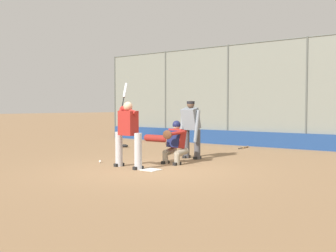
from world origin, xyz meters
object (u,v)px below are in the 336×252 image
(baseball_loose, at_px, (100,162))
(batter_at_plate, at_px, (128,132))
(catcher_behind_plate, at_px, (175,141))
(umpire_home, at_px, (191,128))
(spare_bat_near_backstop, at_px, (245,147))
(equipment_bag_dugout_side, at_px, (156,138))
(fielding_glove_on_dirt, at_px, (124,146))

(baseball_loose, bearing_deg, batter_at_plate, 170.82)
(catcher_behind_plate, bearing_deg, umpire_home, -76.05)
(batter_at_plate, bearing_deg, spare_bat_near_backstop, -84.85)
(umpire_home, distance_m, baseball_loose, 2.89)
(umpire_home, xyz_separation_m, spare_bat_near_backstop, (0.02, -3.81, -0.91))
(umpire_home, relative_size, spare_bat_near_backstop, 1.91)
(catcher_behind_plate, bearing_deg, baseball_loose, 34.07)
(umpire_home, bearing_deg, equipment_bag_dugout_side, -37.76)
(equipment_bag_dugout_side, bearing_deg, batter_at_plate, 122.64)
(catcher_behind_plate, height_order, spare_bat_near_backstop, catcher_behind_plate)
(fielding_glove_on_dirt, bearing_deg, spare_bat_near_backstop, -147.59)
(spare_bat_near_backstop, bearing_deg, equipment_bag_dugout_side, 83.59)
(baseball_loose, bearing_deg, fielding_glove_on_dirt, -56.32)
(batter_at_plate, distance_m, fielding_glove_on_dirt, 5.30)
(catcher_behind_plate, relative_size, fielding_glove_on_dirt, 3.71)
(fielding_glove_on_dirt, height_order, baseball_loose, fielding_glove_on_dirt)
(baseball_loose, relative_size, equipment_bag_dugout_side, 0.05)
(spare_bat_near_backstop, bearing_deg, umpire_home, 176.93)
(batter_at_plate, height_order, catcher_behind_plate, batter_at_plate)
(catcher_behind_plate, relative_size, equipment_bag_dugout_side, 0.87)
(catcher_behind_plate, xyz_separation_m, baseball_loose, (1.79, 1.09, -0.58))
(catcher_behind_plate, xyz_separation_m, spare_bat_near_backstop, (0.26, -4.98, -0.58))
(spare_bat_near_backstop, height_order, equipment_bag_dugout_side, equipment_bag_dugout_side)
(equipment_bag_dugout_side, bearing_deg, baseball_loose, 114.94)
(fielding_glove_on_dirt, distance_m, equipment_bag_dugout_side, 2.78)
(catcher_behind_plate, bearing_deg, equipment_bag_dugout_side, -45.07)
(batter_at_plate, relative_size, equipment_bag_dugout_side, 1.62)
(spare_bat_near_backstop, relative_size, baseball_loose, 12.40)
(baseball_loose, bearing_deg, umpire_home, -124.61)
(umpire_home, relative_size, baseball_loose, 23.66)
(spare_bat_near_backstop, xyz_separation_m, baseball_loose, (1.54, 6.07, 0.00))
(catcher_behind_plate, bearing_deg, batter_at_plate, 69.32)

